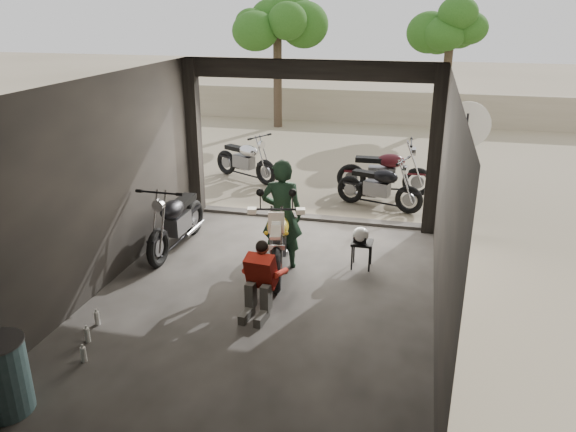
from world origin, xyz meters
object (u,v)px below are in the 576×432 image
at_px(rider, 282,215).
at_px(helmet, 361,235).
at_px(oil_drum, 2,378).
at_px(sign_post, 464,146).
at_px(left_bike, 176,216).
at_px(outside_bike_c, 379,183).
at_px(mechanic, 258,282).
at_px(main_bike, 278,233).
at_px(outside_bike_a, 245,156).
at_px(stool, 362,246).
at_px(outside_bike_b, 385,168).

height_order(rider, helmet, rider).
relative_size(oil_drum, sign_post, 0.34).
bearing_deg(oil_drum, sign_post, 52.67).
distance_m(left_bike, helmet, 3.28).
xyz_separation_m(outside_bike_c, mechanic, (-1.25, -4.96, -0.05)).
bearing_deg(main_bike, oil_drum, -127.88).
xyz_separation_m(outside_bike_a, oil_drum, (0.13, -8.90, -0.17)).
xyz_separation_m(outside_bike_a, sign_post, (5.03, -2.48, 1.13)).
xyz_separation_m(main_bike, outside_bike_a, (-2.11, 4.82, -0.06)).
xyz_separation_m(mechanic, sign_post, (2.82, 3.85, 1.20)).
relative_size(main_bike, outside_bike_a, 1.11).
relative_size(outside_bike_a, helmet, 6.26).
height_order(rider, oil_drum, rider).
bearing_deg(stool, sign_post, 50.99).
bearing_deg(sign_post, outside_bike_c, 128.38).
xyz_separation_m(main_bike, sign_post, (2.92, 2.35, 1.07)).
distance_m(left_bike, stool, 3.32).
bearing_deg(rider, oil_drum, 56.79).
bearing_deg(stool, rider, -169.17).
xyz_separation_m(outside_bike_a, mechanic, (2.21, -6.32, -0.07)).
distance_m(outside_bike_b, mechanic, 6.08).
relative_size(outside_bike_a, rider, 0.95).
xyz_separation_m(main_bike, outside_bike_b, (1.37, 4.45, -0.01)).
relative_size(outside_bike_c, sign_post, 0.67).
xyz_separation_m(main_bike, rider, (0.02, 0.14, 0.27)).
distance_m(rider, sign_post, 3.73).
height_order(stool, helmet, helmet).
height_order(left_bike, sign_post, sign_post).
distance_m(main_bike, left_bike, 2.02).
bearing_deg(rider, stool, -176.93).
relative_size(main_bike, oil_drum, 2.27).
distance_m(left_bike, outside_bike_a, 4.43).
relative_size(outside_bike_a, mechanic, 1.69).
height_order(outside_bike_b, helmet, outside_bike_b).
relative_size(left_bike, stool, 3.93).
bearing_deg(outside_bike_b, left_bike, 138.73).
height_order(left_bike, helmet, left_bike).
bearing_deg(sign_post, mechanic, -142.68).
distance_m(outside_bike_b, rider, 4.52).
bearing_deg(left_bike, mechanic, -41.48).
distance_m(main_bike, rider, 0.31).
relative_size(left_bike, oil_drum, 2.16).
xyz_separation_m(left_bike, stool, (3.31, -0.01, -0.23)).
relative_size(mechanic, sign_post, 0.41).
bearing_deg(outside_bike_a, stool, -114.73).
bearing_deg(mechanic, main_bike, 98.92).
xyz_separation_m(outside_bike_a, stool, (3.44, -4.43, -0.19)).
distance_m(mechanic, helmet, 2.23).
height_order(left_bike, mechanic, left_bike).
relative_size(left_bike, outside_bike_b, 0.99).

